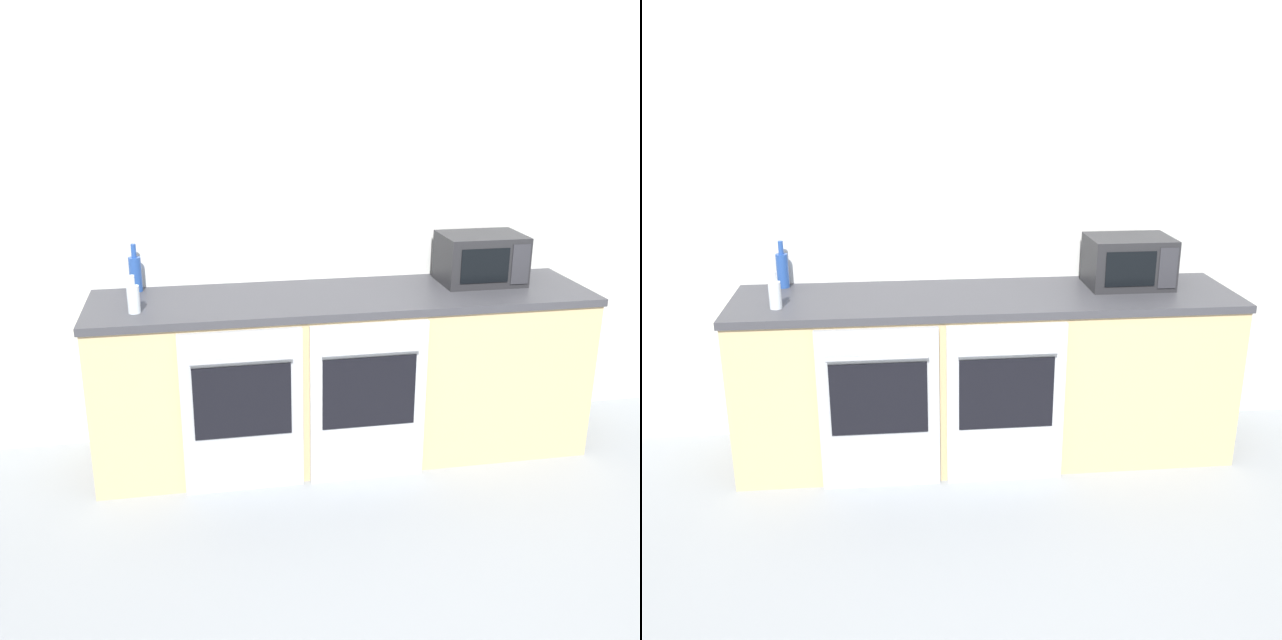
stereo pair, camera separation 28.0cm
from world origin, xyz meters
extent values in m
cube|color=silver|center=(0.00, 1.99, 1.30)|extent=(10.00, 0.06, 2.60)
cube|color=tan|center=(0.00, 1.63, 0.44)|extent=(2.68, 0.65, 0.89)
cube|color=#38383D|center=(0.00, 1.63, 0.91)|extent=(2.70, 0.67, 0.04)
cube|color=#A8AAAF|center=(-0.58, 1.29, 0.44)|extent=(0.61, 0.03, 0.87)
cube|color=black|center=(-0.58, 1.28, 0.51)|extent=(0.49, 0.01, 0.38)
cylinder|color=#A8AAAF|center=(-0.58, 1.25, 0.73)|extent=(0.50, 0.02, 0.02)
cube|color=#B7BABF|center=(0.06, 1.29, 0.44)|extent=(0.61, 0.03, 0.87)
cube|color=black|center=(0.06, 1.28, 0.51)|extent=(0.49, 0.01, 0.38)
cylinder|color=#B7BABF|center=(0.06, 1.25, 0.73)|extent=(0.50, 0.02, 0.02)
cube|color=#232326|center=(0.81, 1.73, 1.07)|extent=(0.45, 0.33, 0.28)
cube|color=black|center=(0.77, 1.57, 1.07)|extent=(0.27, 0.01, 0.19)
cube|color=#2D2D33|center=(0.97, 1.57, 1.07)|extent=(0.10, 0.01, 0.22)
cylinder|color=#234793|center=(-1.10, 1.89, 1.02)|extent=(0.07, 0.07, 0.19)
cylinder|color=#234793|center=(-1.10, 1.89, 1.15)|extent=(0.03, 0.03, 0.07)
cylinder|color=silver|center=(-1.09, 1.50, 1.00)|extent=(0.06, 0.06, 0.14)
cylinder|color=silver|center=(-1.09, 1.50, 1.09)|extent=(0.03, 0.03, 0.05)
camera|label=1|loc=(-0.77, -1.96, 2.03)|focal=40.00mm
camera|label=2|loc=(-0.49, -1.99, 2.03)|focal=40.00mm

